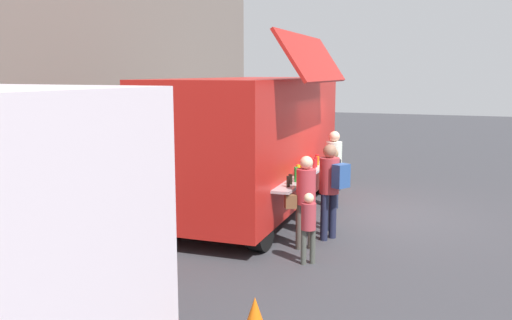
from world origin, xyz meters
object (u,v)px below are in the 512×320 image
(child_near_queue, at_px, (309,222))
(traffic_cone_orange, at_px, (255,320))
(food_truck_main, at_px, (252,140))
(customer_front_ordering, at_px, (332,181))
(customer_rear_waiting, at_px, (305,194))
(trash_bin, at_px, (232,155))
(customer_extra_browsing, at_px, (334,162))
(customer_mid_with_backpack, at_px, (331,182))

(child_near_queue, bearing_deg, traffic_cone_orange, 146.04)
(food_truck_main, distance_m, traffic_cone_orange, 6.02)
(food_truck_main, height_order, customer_front_ordering, food_truck_main)
(food_truck_main, distance_m, customer_rear_waiting, 2.78)
(trash_bin, height_order, customer_extra_browsing, customer_extra_browsing)
(traffic_cone_orange, height_order, child_near_queue, child_near_queue)
(customer_front_ordering, xyz_separation_m, child_near_queue, (-2.06, -0.08, -0.26))
(customer_rear_waiting, bearing_deg, customer_extra_browsing, -24.93)
(food_truck_main, xyz_separation_m, customer_rear_waiting, (-2.07, -1.75, -0.63))
(food_truck_main, height_order, customer_rear_waiting, food_truck_main)
(customer_rear_waiting, height_order, child_near_queue, customer_rear_waiting)
(trash_bin, height_order, customer_front_ordering, customer_front_ordering)
(traffic_cone_orange, distance_m, trash_bin, 10.78)
(trash_bin, bearing_deg, food_truck_main, -151.88)
(customer_rear_waiting, bearing_deg, child_near_queue, 171.53)
(food_truck_main, bearing_deg, customer_extra_browsing, -57.52)
(customer_mid_with_backpack, height_order, child_near_queue, customer_mid_with_backpack)
(traffic_cone_orange, xyz_separation_m, customer_front_ordering, (4.77, 0.17, 0.68))
(customer_mid_with_backpack, bearing_deg, child_near_queue, 117.14)
(customer_front_ordering, bearing_deg, traffic_cone_orange, 100.85)
(food_truck_main, distance_m, customer_mid_with_backpack, 2.53)
(food_truck_main, height_order, child_near_queue, food_truck_main)
(trash_bin, relative_size, customer_mid_with_backpack, 0.59)
(customer_mid_with_backpack, xyz_separation_m, customer_rear_waiting, (-0.68, 0.30, -0.11))
(traffic_cone_orange, height_order, customer_rear_waiting, customer_rear_waiting)
(trash_bin, bearing_deg, customer_front_ordering, -140.04)
(food_truck_main, distance_m, child_near_queue, 3.54)
(trash_bin, distance_m, customer_extra_browsing, 5.14)
(food_truck_main, xyz_separation_m, customer_mid_with_backpack, (-1.39, -2.04, -0.52))
(traffic_cone_orange, xyz_separation_m, customer_mid_with_backpack, (4.09, 0.05, 0.80))
(customer_mid_with_backpack, xyz_separation_m, customer_extra_browsing, (2.42, 0.47, -0.04))
(customer_front_ordering, xyz_separation_m, customer_mid_with_backpack, (-0.67, -0.12, 0.12))
(food_truck_main, relative_size, customer_rear_waiting, 3.81)
(customer_mid_with_backpack, bearing_deg, trash_bin, -23.69)
(food_truck_main, relative_size, customer_extra_browsing, 3.58)
(food_truck_main, distance_m, customer_front_ordering, 2.15)
(traffic_cone_orange, bearing_deg, customer_mid_with_backpack, 0.68)
(trash_bin, distance_m, customer_rear_waiting, 7.61)
(customer_mid_with_backpack, height_order, customer_extra_browsing, customer_mid_with_backpack)
(customer_extra_browsing, relative_size, child_near_queue, 1.50)
(food_truck_main, relative_size, child_near_queue, 5.37)
(customer_front_ordering, relative_size, customer_mid_with_backpack, 0.91)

